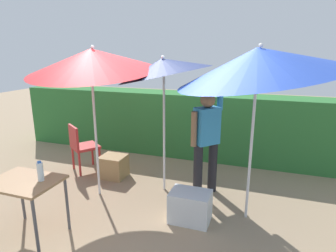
# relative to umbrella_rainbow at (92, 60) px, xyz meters

# --- Properties ---
(ground_plane) EXTENTS (24.00, 24.00, 0.00)m
(ground_plane) POSITION_rel_umbrella_rainbow_xyz_m (0.99, 0.08, -2.06)
(ground_plane) COLOR #9E8466
(hedge_row) EXTENTS (8.00, 0.70, 1.33)m
(hedge_row) POSITION_rel_umbrella_rainbow_xyz_m (0.99, 2.18, -1.39)
(hedge_row) COLOR #2D7033
(hedge_row) RESTS_ON ground_plane
(umbrella_rainbow) EXTENTS (1.82, 1.84, 2.34)m
(umbrella_rainbow) POSITION_rel_umbrella_rainbow_xyz_m (0.00, 0.00, 0.00)
(umbrella_rainbow) COLOR silver
(umbrella_rainbow) RESTS_ON ground_plane
(umbrella_orange) EXTENTS (1.42, 1.40, 2.23)m
(umbrella_orange) POSITION_rel_umbrella_rainbow_xyz_m (0.89, 0.45, -0.10)
(umbrella_orange) COLOR silver
(umbrella_orange) RESTS_ON ground_plane
(umbrella_yellow) EXTENTS (2.03, 2.00, 2.44)m
(umbrella_yellow) POSITION_rel_umbrella_rainbow_xyz_m (2.23, 0.05, -0.00)
(umbrella_yellow) COLOR silver
(umbrella_yellow) RESTS_ON ground_plane
(person_vendor) EXTENTS (0.43, 0.47, 1.88)m
(person_vendor) POSITION_rel_umbrella_rainbow_xyz_m (1.54, 0.58, -1.12)
(person_vendor) COLOR black
(person_vendor) RESTS_ON ground_plane
(chair_plastic) EXTENTS (0.61, 0.61, 0.89)m
(chair_plastic) POSITION_rel_umbrella_rainbow_xyz_m (-0.79, 0.67, -1.55)
(chair_plastic) COLOR #B72D2D
(chair_plastic) RESTS_ON ground_plane
(cooler_box) EXTENTS (0.53, 0.37, 0.41)m
(cooler_box) POSITION_rel_umbrella_rainbow_xyz_m (1.52, -0.25, -1.85)
(cooler_box) COLOR silver
(cooler_box) RESTS_ON ground_plane
(crate_cardboard) EXTENTS (0.43, 0.39, 0.39)m
(crate_cardboard) POSITION_rel_umbrella_rainbow_xyz_m (-0.12, 0.63, -1.86)
(crate_cardboard) COLOR #9E7A4C
(crate_cardboard) RESTS_ON ground_plane
(folding_table) EXTENTS (0.80, 0.60, 0.73)m
(folding_table) POSITION_rel_umbrella_rainbow_xyz_m (-0.24, -1.19, -1.42)
(folding_table) COLOR #4C4C51
(folding_table) RESTS_ON ground_plane
(bottle_water) EXTENTS (0.07, 0.07, 0.24)m
(bottle_water) POSITION_rel_umbrella_rainbow_xyz_m (-0.05, -1.12, -1.21)
(bottle_water) COLOR silver
(bottle_water) RESTS_ON folding_table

